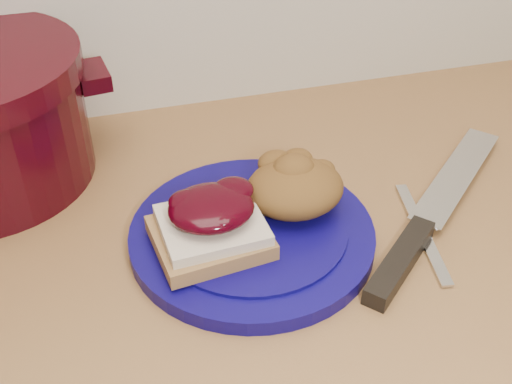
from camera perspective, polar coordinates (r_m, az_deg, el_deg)
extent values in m
cylinder|color=#0B0553|center=(0.69, -0.36, -3.86)|extent=(0.26, 0.26, 0.02)
cube|color=olive|center=(0.65, -4.10, -4.05)|extent=(0.12, 0.11, 0.02)
cube|color=beige|center=(0.64, -3.94, -2.93)|extent=(0.11, 0.10, 0.01)
ellipsoid|color=black|center=(0.64, -4.01, -1.40)|extent=(0.09, 0.08, 0.03)
ellipsoid|color=brown|center=(0.69, 3.49, 0.35)|extent=(0.11, 0.09, 0.05)
cube|color=black|center=(0.67, 12.67, -6.03)|extent=(0.11, 0.11, 0.02)
cube|color=silver|center=(0.80, 17.42, 1.49)|extent=(0.19, 0.18, 0.00)
cube|color=silver|center=(0.72, 14.55, -3.40)|extent=(0.04, 0.17, 0.00)
cube|color=black|center=(0.80, -14.32, 9.96)|extent=(0.04, 0.06, 0.02)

